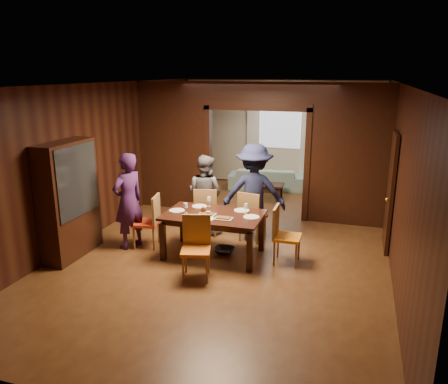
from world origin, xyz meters
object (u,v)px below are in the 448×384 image
(person_grey, at_px, (205,194))
(person_navy, at_px, (254,192))
(chair_left, at_px, (146,221))
(chair_far_r, at_px, (253,215))
(hutch, at_px, (69,200))
(chair_far_l, at_px, (207,211))
(dining_table, at_px, (214,235))
(coffee_table, at_px, (267,191))
(chair_near, at_px, (196,249))
(person_purple, at_px, (128,201))
(sofa, at_px, (266,178))
(chair_right, at_px, (287,235))

(person_grey, xyz_separation_m, person_navy, (1.01, -0.11, 0.14))
(chair_left, height_order, chair_far_r, same)
(hutch, bearing_deg, chair_far_l, 40.64)
(dining_table, xyz_separation_m, hutch, (-2.35, -0.71, 0.62))
(person_grey, bearing_deg, chair_far_r, -173.25)
(dining_table, height_order, coffee_table, dining_table)
(chair_far_r, distance_m, chair_near, 1.86)
(person_purple, relative_size, sofa, 0.87)
(hutch, bearing_deg, person_navy, 30.65)
(person_grey, bearing_deg, dining_table, 132.44)
(sofa, bearing_deg, chair_far_l, 76.25)
(sofa, bearing_deg, dining_table, 83.02)
(chair_right, bearing_deg, chair_far_l, 63.30)
(person_grey, bearing_deg, sofa, -81.77)
(chair_far_r, bearing_deg, person_purple, 36.97)
(person_navy, height_order, chair_near, person_navy)
(person_grey, distance_m, dining_table, 1.26)
(coffee_table, bearing_deg, person_grey, -105.22)
(sofa, bearing_deg, chair_far_r, 90.42)
(person_purple, xyz_separation_m, chair_right, (2.84, 0.16, -0.39))
(chair_far_r, height_order, chair_near, same)
(person_grey, distance_m, coffee_table, 2.75)
(chair_right, height_order, chair_near, same)
(chair_near, bearing_deg, hutch, 159.95)
(chair_far_l, relative_size, chair_far_r, 1.00)
(person_grey, xyz_separation_m, chair_far_r, (1.01, -0.16, -0.29))
(sofa, xyz_separation_m, chair_right, (1.32, -4.56, 0.19))
(hutch, bearing_deg, person_grey, 44.49)
(person_navy, bearing_deg, dining_table, 51.30)
(chair_right, bearing_deg, person_navy, 41.06)
(chair_left, bearing_deg, chair_far_r, 105.78)
(person_purple, relative_size, chair_far_r, 1.80)
(coffee_table, distance_m, chair_right, 3.76)
(person_purple, distance_m, hutch, 1.00)
(coffee_table, bearing_deg, chair_right, -73.04)
(sofa, distance_m, chair_far_l, 3.75)
(person_purple, relative_size, hutch, 0.87)
(chair_far_l, bearing_deg, chair_near, 91.58)
(sofa, relative_size, dining_table, 1.19)
(person_navy, height_order, chair_left, person_navy)
(chair_far_l, bearing_deg, person_purple, 28.88)
(person_purple, xyz_separation_m, person_grey, (1.04, 1.16, -0.09))
(chair_far_l, xyz_separation_m, chair_far_r, (0.93, -0.01, 0.00))
(person_grey, relative_size, chair_left, 1.61)
(person_navy, bearing_deg, hutch, 18.24)
(person_purple, height_order, sofa, person_purple)
(person_purple, distance_m, chair_far_l, 1.56)
(person_purple, bearing_deg, hutch, -29.00)
(chair_near, bearing_deg, chair_left, 129.54)
(coffee_table, height_order, chair_left, chair_left)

